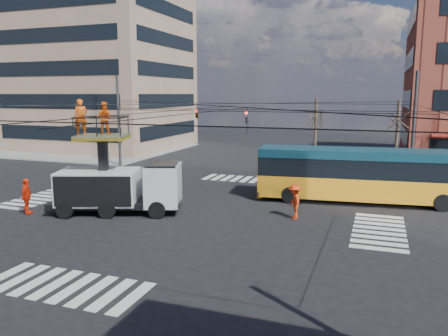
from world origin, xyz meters
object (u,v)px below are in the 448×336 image
city_bus (368,174)px  worker_ground (27,196)px  traffic_cone (81,203)px  flagger (294,202)px  utility_truck (119,176)px

city_bus → worker_ground: 19.41m
city_bus → worker_ground: city_bus is taller
traffic_cone → worker_ground: (-1.94, -1.97, 0.65)m
worker_ground → flagger: bearing=-97.9°
traffic_cone → worker_ground: 2.84m
city_bus → flagger: size_ratio=7.19×
flagger → utility_truck: bearing=-102.0°
traffic_cone → flagger: 12.05m
traffic_cone → flagger: flagger is taller
utility_truck → flagger: utility_truck is taller
city_bus → flagger: (-3.47, -4.89, -0.81)m
worker_ground → flagger: 14.36m
city_bus → traffic_cone: (-15.34, -6.84, -1.41)m
utility_truck → traffic_cone: (-2.63, 0.03, -1.71)m
traffic_cone → utility_truck: bearing=-0.7°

